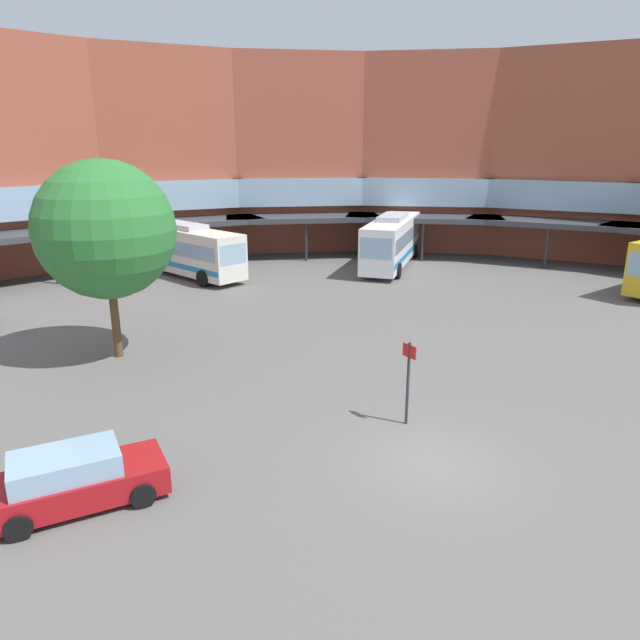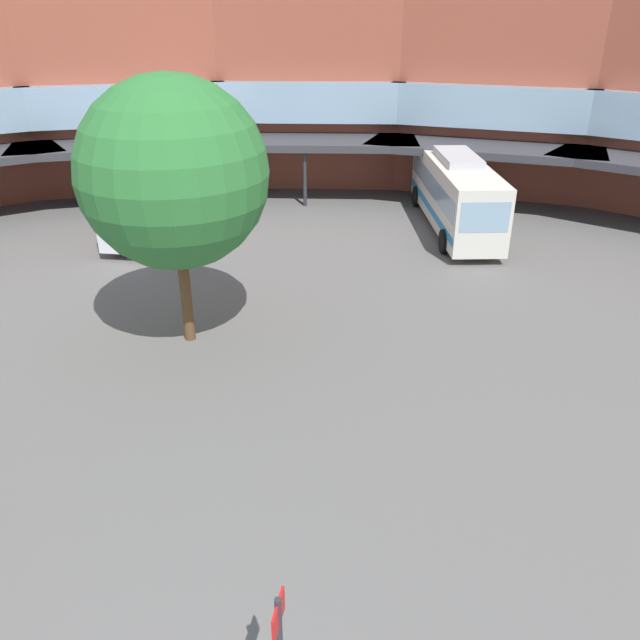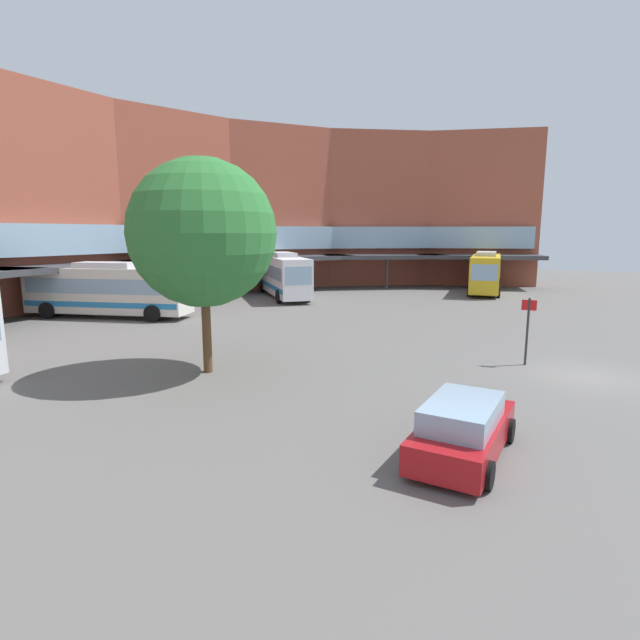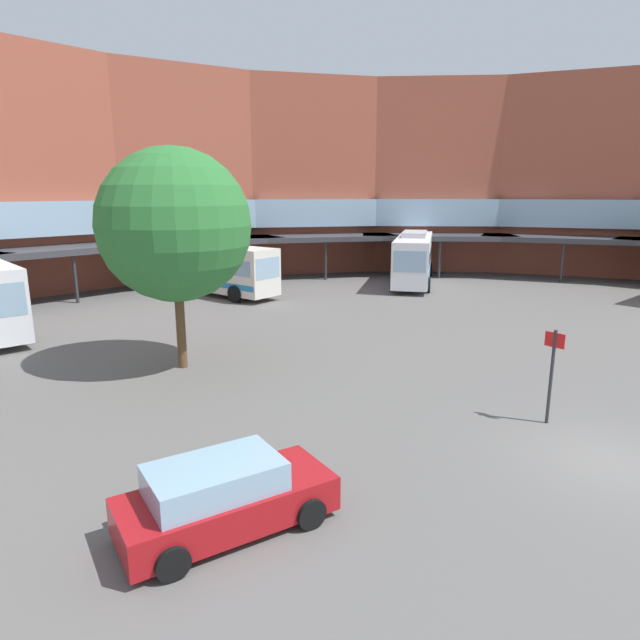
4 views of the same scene
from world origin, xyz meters
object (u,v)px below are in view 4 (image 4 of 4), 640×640
parked_car (224,497)px  stop_sign_post (552,368)px  bus_0 (209,266)px  plaza_tree (175,225)px  bus_3 (414,257)px

parked_car → stop_sign_post: bearing=-0.9°
bus_0 → parked_car: bearing=-40.0°
plaza_tree → bus_0: bearing=66.8°
stop_sign_post → plaza_tree: bearing=125.9°
bus_3 → stop_sign_post: size_ratio=3.50×
parked_car → plaza_tree: size_ratio=0.52×
plaza_tree → stop_sign_post: size_ratio=2.93×
bus_3 → parked_car: bearing=-3.9°
stop_sign_post → bus_0: bearing=93.2°
bus_3 → stop_sign_post: bus_3 is taller
bus_0 → parked_car: 27.64m
plaza_tree → bus_3: bearing=28.0°
parked_car → stop_sign_post: 10.38m
bus_3 → parked_car: 32.70m
bus_3 → parked_car: bus_3 is taller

